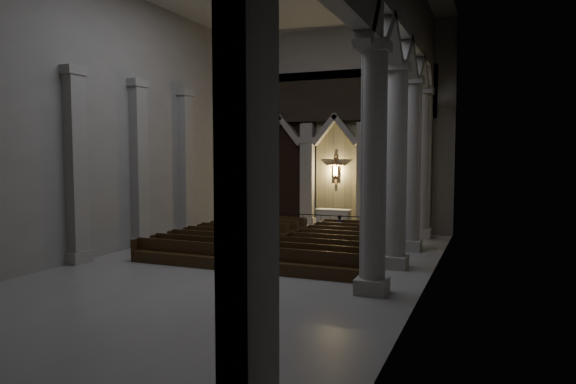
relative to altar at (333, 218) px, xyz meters
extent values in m
plane|color=gray|center=(-0.21, -10.59, -0.69)|extent=(24.00, 24.00, 0.00)
cube|color=gray|center=(-0.21, 1.41, 5.31)|extent=(14.00, 0.10, 12.00)
cube|color=gray|center=(-7.21, -10.59, 5.31)|extent=(0.10, 24.00, 12.00)
cube|color=gray|center=(6.79, -10.59, 5.31)|extent=(0.10, 24.00, 12.00)
cube|color=gray|center=(-5.61, 0.91, 2.51)|extent=(0.80, 0.50, 6.40)
cube|color=gray|center=(-5.61, 0.91, -0.44)|extent=(1.05, 0.70, 0.50)
cube|color=gray|center=(-5.61, 0.91, 4.66)|extent=(1.00, 0.65, 0.35)
cube|color=gray|center=(-2.01, 0.91, 2.51)|extent=(0.80, 0.50, 6.40)
cube|color=gray|center=(-2.01, 0.91, -0.44)|extent=(1.05, 0.70, 0.50)
cube|color=gray|center=(-2.01, 0.91, 4.66)|extent=(1.00, 0.65, 0.35)
cube|color=gray|center=(1.59, 0.91, 2.51)|extent=(0.80, 0.50, 6.40)
cube|color=gray|center=(1.59, 0.91, -0.44)|extent=(1.05, 0.70, 0.50)
cube|color=gray|center=(1.59, 0.91, 4.66)|extent=(1.00, 0.65, 0.35)
cube|color=gray|center=(5.19, 0.91, 2.51)|extent=(0.80, 0.50, 6.40)
cube|color=gray|center=(5.19, 0.91, -0.44)|extent=(1.05, 0.70, 0.50)
cube|color=gray|center=(5.19, 0.91, 4.66)|extent=(1.00, 0.65, 0.35)
cube|color=black|center=(-3.81, 1.26, 2.81)|extent=(2.60, 0.15, 7.00)
cube|color=tan|center=(-0.21, 1.26, 2.81)|extent=(2.60, 0.15, 7.00)
cube|color=black|center=(3.39, 1.26, 2.81)|extent=(2.60, 0.15, 7.00)
cube|color=black|center=(-0.21, 0.91, 7.31)|extent=(12.00, 0.50, 3.00)
cube|color=gray|center=(-6.41, 0.91, 3.81)|extent=(1.60, 0.50, 9.00)
cube|color=gray|center=(5.99, 0.91, 3.81)|extent=(1.60, 0.50, 9.00)
cube|color=gray|center=(-0.21, 0.91, 9.81)|extent=(14.00, 0.50, 3.00)
plane|color=#F2DF6D|center=(-0.21, 1.23, 2.81)|extent=(1.50, 0.00, 1.50)
cube|color=brown|center=(-0.21, 1.14, 2.81)|extent=(0.13, 0.08, 1.80)
cube|color=brown|center=(-0.21, 1.14, 3.16)|extent=(1.10, 0.08, 0.13)
cube|color=tan|center=(-0.21, 1.08, 2.76)|extent=(0.26, 0.10, 0.60)
sphere|color=tan|center=(-0.21, 1.08, 3.16)|extent=(0.17, 0.17, 0.17)
cylinder|color=tan|center=(-0.47, 1.08, 3.13)|extent=(0.45, 0.08, 0.08)
cylinder|color=tan|center=(0.05, 1.08, 3.13)|extent=(0.45, 0.08, 0.08)
cube|color=gray|center=(5.29, -1.09, -0.44)|extent=(1.00, 1.00, 0.50)
cylinder|color=gray|center=(5.29, -1.09, 3.31)|extent=(0.70, 0.70, 7.50)
cube|color=gray|center=(5.29, -1.09, 7.16)|extent=(0.95, 0.95, 0.35)
cube|color=gray|center=(5.29, -5.09, -0.44)|extent=(1.00, 1.00, 0.50)
cylinder|color=gray|center=(5.29, -5.09, 3.31)|extent=(0.70, 0.70, 7.50)
cube|color=gray|center=(5.29, -5.09, 7.16)|extent=(0.95, 0.95, 0.35)
cube|color=gray|center=(5.29, -9.09, -0.44)|extent=(1.00, 1.00, 0.50)
cylinder|color=gray|center=(5.29, -9.09, 3.31)|extent=(0.70, 0.70, 7.50)
cube|color=gray|center=(5.29, -9.09, 7.16)|extent=(0.95, 0.95, 0.35)
cube|color=gray|center=(5.29, -13.09, -0.44)|extent=(1.00, 1.00, 0.50)
cylinder|color=gray|center=(5.29, -13.09, 3.31)|extent=(0.70, 0.70, 7.50)
cube|color=gray|center=(5.29, -13.09, 7.16)|extent=(0.95, 0.95, 0.35)
cube|color=gray|center=(5.29, 0.81, 3.91)|extent=(0.55, 1.20, 9.20)
cube|color=gray|center=(5.29, -21.99, 3.91)|extent=(0.55, 1.20, 9.20)
cube|color=gray|center=(-6.96, -1.09, -0.44)|extent=(0.60, 1.00, 0.50)
cube|color=gray|center=(-6.96, -1.09, 3.31)|extent=(0.50, 0.80, 7.50)
cube|color=gray|center=(-6.96, -1.09, 7.16)|extent=(0.60, 1.00, 0.35)
cube|color=gray|center=(-6.96, -5.09, -0.44)|extent=(0.60, 1.00, 0.50)
cube|color=gray|center=(-6.96, -5.09, 3.31)|extent=(0.50, 0.80, 7.50)
cube|color=gray|center=(-6.96, -5.09, 7.16)|extent=(0.60, 1.00, 0.35)
cube|color=gray|center=(-6.96, -9.09, -0.44)|extent=(0.60, 1.00, 0.50)
cube|color=gray|center=(-6.96, -9.09, 3.31)|extent=(0.50, 0.80, 7.50)
cube|color=gray|center=(-6.96, -9.09, 7.16)|extent=(0.60, 1.00, 0.35)
cube|color=gray|center=(-6.96, -13.09, -0.44)|extent=(0.60, 1.00, 0.50)
cube|color=gray|center=(-6.96, -13.09, 3.31)|extent=(0.50, 0.80, 7.50)
cube|color=gray|center=(-6.96, -13.09, 7.16)|extent=(0.60, 1.00, 0.35)
cube|color=gray|center=(-0.21, 0.01, -0.61)|extent=(8.50, 2.60, 0.15)
cube|color=beige|center=(0.00, 0.00, -0.02)|extent=(1.94, 0.76, 1.03)
cube|color=white|center=(0.00, 0.00, 0.51)|extent=(2.10, 0.84, 0.04)
cube|color=black|center=(-0.21, -1.72, 0.35)|extent=(5.46, 0.05, 0.05)
cube|color=black|center=(-2.93, -1.72, -0.14)|extent=(0.09, 0.09, 1.09)
cube|color=black|center=(2.52, -1.72, -0.14)|extent=(0.09, 0.09, 1.09)
cylinder|color=black|center=(-2.39, -1.72, -0.17)|extent=(0.02, 0.02, 1.00)
cylinder|color=black|center=(-1.84, -1.72, -0.17)|extent=(0.02, 0.02, 1.00)
cylinder|color=black|center=(-1.30, -1.72, -0.17)|extent=(0.02, 0.02, 1.00)
cylinder|color=black|center=(-0.75, -1.72, -0.17)|extent=(0.02, 0.02, 1.00)
cylinder|color=black|center=(-0.21, -1.72, -0.17)|extent=(0.02, 0.02, 1.00)
cylinder|color=black|center=(0.34, -1.72, -0.17)|extent=(0.02, 0.02, 1.00)
cylinder|color=black|center=(0.88, -1.72, -0.17)|extent=(0.02, 0.02, 1.00)
cylinder|color=black|center=(1.43, -1.72, -0.17)|extent=(0.02, 0.02, 1.00)
cylinder|color=black|center=(1.98, -1.72, -0.17)|extent=(0.02, 0.02, 1.00)
cylinder|color=#A58032|center=(-3.07, -1.58, -0.66)|extent=(0.24, 0.24, 0.05)
cylinder|color=#A58032|center=(-3.07, -1.58, -0.08)|extent=(0.04, 0.04, 1.16)
cylinder|color=#A58032|center=(-3.07, -1.58, 0.50)|extent=(0.12, 0.12, 0.02)
cylinder|color=beige|center=(-3.07, -1.58, 0.60)|extent=(0.05, 0.05, 0.20)
sphere|color=#FFB759|center=(-3.07, -1.58, 0.73)|extent=(0.04, 0.04, 0.04)
cylinder|color=#A58032|center=(2.76, -1.34, -0.66)|extent=(0.22, 0.22, 0.05)
cylinder|color=#A58032|center=(2.76, -1.34, -0.14)|extent=(0.03, 0.03, 1.04)
cylinder|color=#A58032|center=(2.76, -1.34, 0.38)|extent=(0.11, 0.11, 0.02)
cylinder|color=beige|center=(2.76, -1.34, 0.47)|extent=(0.04, 0.04, 0.18)
sphere|color=#FFB759|center=(2.76, -1.34, 0.58)|extent=(0.04, 0.04, 0.04)
cube|color=black|center=(-2.91, -2.90, -0.45)|extent=(4.34, 0.41, 0.46)
cube|color=black|center=(-2.91, -2.71, 0.04)|extent=(4.34, 0.07, 0.52)
cube|color=black|center=(-5.08, -2.90, -0.22)|extent=(0.06, 0.46, 0.93)
cube|color=black|center=(-0.74, -2.90, -0.22)|extent=(0.06, 0.46, 0.93)
cube|color=black|center=(2.49, -2.90, -0.45)|extent=(4.34, 0.41, 0.46)
cube|color=black|center=(2.49, -2.71, 0.04)|extent=(4.34, 0.07, 0.52)
cube|color=black|center=(0.32, -2.90, -0.22)|extent=(0.06, 0.46, 0.93)
cube|color=black|center=(4.66, -2.90, -0.22)|extent=(0.06, 0.46, 0.93)
cube|color=black|center=(-2.91, -4.19, -0.45)|extent=(4.34, 0.41, 0.46)
cube|color=black|center=(-2.91, -3.99, 0.04)|extent=(4.34, 0.07, 0.52)
cube|color=black|center=(-5.08, -4.19, -0.22)|extent=(0.06, 0.46, 0.93)
cube|color=black|center=(-0.74, -4.19, -0.22)|extent=(0.06, 0.46, 0.93)
cube|color=black|center=(2.49, -4.19, -0.45)|extent=(4.34, 0.41, 0.46)
cube|color=black|center=(2.49, -3.99, 0.04)|extent=(4.34, 0.07, 0.52)
cube|color=black|center=(0.32, -4.19, -0.22)|extent=(0.06, 0.46, 0.93)
cube|color=black|center=(4.66, -4.19, -0.22)|extent=(0.06, 0.46, 0.93)
cube|color=black|center=(-2.91, -5.47, -0.45)|extent=(4.34, 0.41, 0.46)
cube|color=black|center=(-2.91, -5.27, 0.04)|extent=(4.34, 0.07, 0.52)
cube|color=black|center=(-5.08, -5.47, -0.22)|extent=(0.06, 0.46, 0.93)
cube|color=black|center=(-0.74, -5.47, -0.22)|extent=(0.06, 0.46, 0.93)
cube|color=black|center=(2.49, -5.47, -0.45)|extent=(4.34, 0.41, 0.46)
cube|color=black|center=(2.49, -5.27, 0.04)|extent=(4.34, 0.07, 0.52)
cube|color=black|center=(0.32, -5.47, -0.22)|extent=(0.06, 0.46, 0.93)
cube|color=black|center=(4.66, -5.47, -0.22)|extent=(0.06, 0.46, 0.93)
cube|color=black|center=(-2.91, -6.75, -0.45)|extent=(4.34, 0.41, 0.46)
cube|color=black|center=(-2.91, -6.56, 0.04)|extent=(4.34, 0.07, 0.52)
cube|color=black|center=(-5.08, -6.75, -0.22)|extent=(0.06, 0.46, 0.93)
cube|color=black|center=(-0.74, -6.75, -0.22)|extent=(0.06, 0.46, 0.93)
cube|color=black|center=(2.49, -6.75, -0.45)|extent=(4.34, 0.41, 0.46)
cube|color=black|center=(2.49, -6.56, 0.04)|extent=(4.34, 0.07, 0.52)
cube|color=black|center=(0.32, -6.75, -0.22)|extent=(0.06, 0.46, 0.93)
cube|color=black|center=(4.66, -6.75, -0.22)|extent=(0.06, 0.46, 0.93)
cube|color=black|center=(-2.91, -8.04, -0.45)|extent=(4.34, 0.41, 0.46)
cube|color=black|center=(-2.91, -7.84, 0.04)|extent=(4.34, 0.07, 0.52)
cube|color=black|center=(-5.08, -8.04, -0.22)|extent=(0.06, 0.46, 0.93)
cube|color=black|center=(-0.74, -8.04, -0.22)|extent=(0.06, 0.46, 0.93)
cube|color=black|center=(2.49, -8.04, -0.45)|extent=(4.34, 0.41, 0.46)
cube|color=black|center=(2.49, -7.84, 0.04)|extent=(4.34, 0.07, 0.52)
cube|color=black|center=(0.32, -8.04, -0.22)|extent=(0.06, 0.46, 0.93)
cube|color=black|center=(4.66, -8.04, -0.22)|extent=(0.06, 0.46, 0.93)
cube|color=black|center=(-2.91, -9.32, -0.45)|extent=(4.34, 0.41, 0.46)
cube|color=black|center=(-2.91, -9.12, 0.04)|extent=(4.34, 0.07, 0.52)
cube|color=black|center=(-5.08, -9.32, -0.22)|extent=(0.06, 0.46, 0.93)
cube|color=black|center=(-0.74, -9.32, -0.22)|extent=(0.06, 0.46, 0.93)
cube|color=black|center=(2.49, -9.32, -0.45)|extent=(4.34, 0.41, 0.46)
cube|color=black|center=(2.49, -9.12, 0.04)|extent=(4.34, 0.07, 0.52)
cube|color=black|center=(0.32, -9.32, -0.22)|extent=(0.06, 0.46, 0.93)
cube|color=black|center=(4.66, -9.32, -0.22)|extent=(0.06, 0.46, 0.93)
cube|color=black|center=(-2.91, -10.60, -0.45)|extent=(4.34, 0.41, 0.46)
cube|color=black|center=(-2.91, -10.40, 0.04)|extent=(4.34, 0.07, 0.52)
cube|color=black|center=(-5.08, -10.60, -0.22)|extent=(0.06, 0.46, 0.93)
cube|color=black|center=(-0.74, -10.60, -0.22)|extent=(0.06, 0.46, 0.93)
cube|color=black|center=(2.49, -10.60, -0.45)|extent=(4.34, 0.41, 0.46)
cube|color=black|center=(2.49, -10.40, 0.04)|extent=(4.34, 0.07, 0.52)
cube|color=black|center=(0.32, -10.60, -0.22)|extent=(0.06, 0.46, 0.93)
cube|color=black|center=(4.66, -10.60, -0.22)|extent=(0.06, 0.46, 0.93)
cube|color=black|center=(-2.91, -11.88, -0.45)|extent=(4.34, 0.41, 0.46)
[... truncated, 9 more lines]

